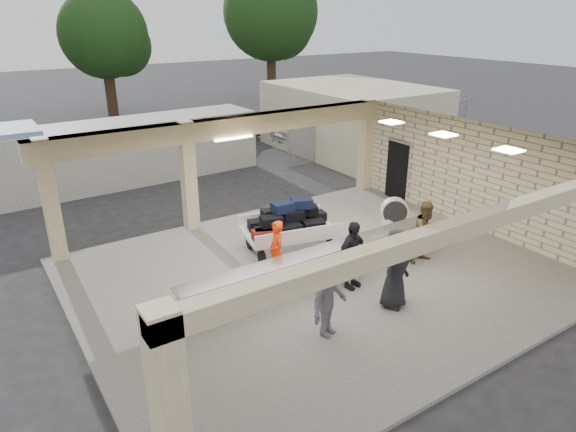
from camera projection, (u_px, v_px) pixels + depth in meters
ground at (317, 277)px, 13.65m from camera, size 120.00×120.00×0.00m
pavilion at (310, 221)px, 13.77m from camera, size 12.01×10.00×3.55m
baggage_counter at (329, 265)px, 13.04m from camera, size 8.20×0.58×0.98m
luggage_cart at (288, 224)px, 14.64m from camera, size 2.87×2.11×1.51m
drum_fan at (394, 211)px, 16.43m from camera, size 0.87×0.74×0.96m
baggage_handler at (276, 251)px, 13.01m from camera, size 0.45×0.65×1.63m
passenger_a at (426, 232)px, 14.00m from camera, size 0.87×0.41×1.75m
passenger_b at (352, 255)px, 12.65m from camera, size 1.09×0.58×1.77m
passenger_c at (330, 298)px, 10.73m from camera, size 1.23×0.79×1.80m
passenger_d at (396, 268)px, 11.83m from camera, size 1.02×0.70×1.93m
car_white_a at (318, 129)px, 27.35m from camera, size 5.07×2.61×1.41m
car_white_b at (361, 114)px, 31.09m from camera, size 5.28×3.58×1.56m
car_dark at (219, 128)px, 27.33m from camera, size 4.71×2.01×1.53m
container_white at (120, 152)px, 20.81m from camera, size 11.58×2.70×2.49m
fence at (387, 129)px, 25.85m from camera, size 12.06×0.06×2.03m
tree_mid at (108, 38)px, 33.26m from camera, size 6.00×5.60×8.00m
tree_right at (273, 16)px, 38.15m from camera, size 7.20×7.00×10.00m
adjacent_building at (352, 118)px, 25.65m from camera, size 6.00×8.00×3.20m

